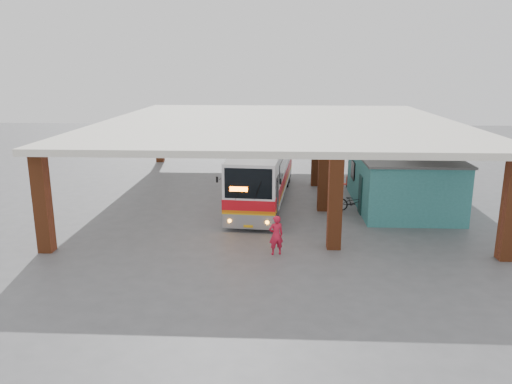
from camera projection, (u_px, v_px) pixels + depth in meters
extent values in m
plane|color=#515154|center=(268.00, 226.00, 25.18)|extent=(90.00, 90.00, 0.00)
cube|color=brown|center=(335.00, 201.00, 21.60)|extent=(0.60, 0.60, 4.35)
cube|color=brown|center=(324.00, 172.00, 27.41)|extent=(0.60, 0.60, 4.35)
cube|color=brown|center=(316.00, 153.00, 33.21)|extent=(0.60, 0.60, 4.35)
cube|color=brown|center=(43.00, 203.00, 21.22)|extent=(0.60, 0.60, 4.35)
cube|color=brown|center=(159.00, 136.00, 41.55)|extent=(0.60, 0.60, 4.35)
cube|color=brown|center=(510.00, 209.00, 20.30)|extent=(0.60, 0.60, 4.35)
cube|color=brown|center=(396.00, 137.00, 40.63)|extent=(0.60, 0.60, 4.35)
cube|color=silver|center=(279.00, 122.00, 30.34)|extent=(21.00, 23.00, 0.30)
cube|color=#2D7270|center=(401.00, 181.00, 28.33)|extent=(5.00, 8.00, 3.00)
cube|color=#4E4E4E|center=(403.00, 154.00, 27.94)|extent=(5.20, 8.20, 0.12)
cube|color=#133433|center=(360.00, 195.00, 27.10)|extent=(0.08, 0.95, 2.10)
cube|color=black|center=(353.00, 170.00, 29.82)|extent=(0.08, 1.20, 1.00)
cube|color=black|center=(353.00, 170.00, 29.83)|extent=(0.04, 1.30, 1.10)
cube|color=silver|center=(263.00, 169.00, 29.47)|extent=(3.55, 12.34, 2.84)
cube|color=silver|center=(261.00, 146.00, 28.12)|extent=(1.47, 3.13, 0.25)
cube|color=gray|center=(249.00, 221.00, 24.14)|extent=(2.58, 0.62, 0.71)
cube|color=red|center=(263.00, 178.00, 29.61)|extent=(3.59, 12.34, 0.51)
cube|color=#D0630B|center=(263.00, 183.00, 29.68)|extent=(3.59, 12.34, 0.13)
cube|color=gold|center=(263.00, 185.00, 29.71)|extent=(3.59, 12.34, 0.10)
cube|color=black|center=(248.00, 183.00, 23.53)|extent=(2.29, 0.29, 1.47)
cube|color=black|center=(244.00, 158.00, 30.29)|extent=(0.82, 9.10, 0.91)
cube|color=black|center=(286.00, 159.00, 29.96)|extent=(0.82, 9.10, 0.91)
cube|color=#FF5905|center=(239.00, 189.00, 23.60)|extent=(0.86, 0.12, 0.22)
sphere|color=orange|center=(230.00, 221.00, 24.04)|extent=(0.18, 0.18, 0.18)
sphere|color=orange|center=(267.00, 222.00, 23.81)|extent=(0.18, 0.18, 0.18)
cube|color=gold|center=(248.00, 226.00, 23.97)|extent=(0.46, 0.07, 0.12)
cylinder|color=black|center=(233.00, 212.00, 25.87)|extent=(0.41, 1.04, 1.01)
cylinder|color=black|center=(275.00, 213.00, 25.59)|extent=(0.41, 1.04, 1.01)
cylinder|color=black|center=(254.00, 179.00, 33.37)|extent=(0.41, 1.04, 1.01)
cylinder|color=black|center=(286.00, 180.00, 33.09)|extent=(0.41, 1.04, 1.01)
cylinder|color=black|center=(256.00, 175.00, 34.63)|extent=(0.41, 1.04, 1.01)
cylinder|color=black|center=(287.00, 176.00, 34.35)|extent=(0.41, 1.04, 1.01)
imported|color=black|center=(354.00, 202.00, 27.45)|extent=(2.23, 1.41, 1.11)
imported|color=red|center=(276.00, 235.00, 21.17)|extent=(0.73, 0.59, 1.74)
cube|color=red|center=(344.00, 184.00, 33.10)|extent=(0.50, 0.50, 0.06)
cube|color=red|center=(347.00, 180.00, 32.98)|extent=(0.14, 0.41, 0.59)
cylinder|color=black|center=(341.00, 186.00, 33.02)|extent=(0.03, 0.03, 0.20)
cylinder|color=black|center=(346.00, 187.00, 32.93)|extent=(0.03, 0.03, 0.20)
cylinder|color=black|center=(342.00, 185.00, 33.33)|extent=(0.03, 0.03, 0.20)
cylinder|color=black|center=(347.00, 186.00, 33.24)|extent=(0.03, 0.03, 0.20)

